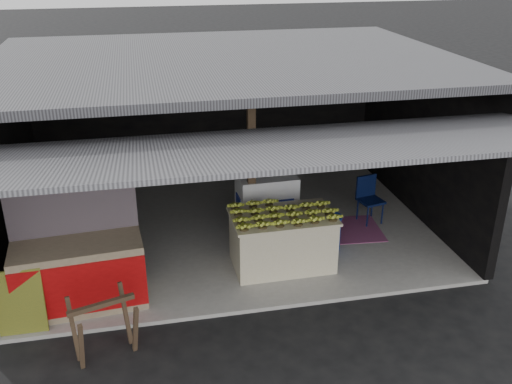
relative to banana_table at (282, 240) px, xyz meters
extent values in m
plane|color=black|center=(-0.61, -1.05, -0.49)|extent=(80.00, 80.00, 0.00)
cube|color=gray|center=(-0.61, 1.45, -0.46)|extent=(7.00, 5.00, 0.06)
cube|color=black|center=(-0.61, 3.95, 1.02)|extent=(7.00, 0.15, 2.90)
cube|color=black|center=(-4.11, 1.45, 1.02)|extent=(0.15, 5.00, 2.90)
cube|color=black|center=(2.89, 1.45, 1.02)|extent=(0.15, 5.00, 2.90)
cube|color=#232326|center=(-0.61, 1.45, 2.47)|extent=(7.20, 5.20, 0.12)
cube|color=#232326|center=(-0.61, -2.00, 2.24)|extent=(7.40, 2.47, 0.48)
cube|color=#493524|center=(-0.31, 0.85, 1.00)|extent=(0.12, 0.12, 2.85)
cube|color=silver|center=(0.00, 0.00, -0.02)|extent=(1.50, 0.91, 0.81)
cube|color=silver|center=(0.00, 0.00, 0.40)|extent=(1.56, 0.97, 0.04)
cube|color=white|center=(0.00, 1.08, 0.10)|extent=(0.98, 0.67, 1.06)
cube|color=navy|center=(0.00, 0.76, 0.16)|extent=(0.75, 0.04, 0.32)
cube|color=#B21414|center=(0.00, 0.76, -0.22)|extent=(0.48, 0.03, 0.11)
cube|color=#998466|center=(-2.93, -0.45, 0.05)|extent=(1.75, 0.87, 0.95)
cube|color=#B40C0D|center=(-2.93, -0.83, 0.05)|extent=(1.69, 0.16, 0.74)
cube|color=white|center=(-2.93, -0.84, 0.05)|extent=(0.57, 0.06, 0.19)
cube|color=#1B1E52|center=(-2.93, -0.14, 0.92)|extent=(1.69, 0.19, 0.79)
cube|color=black|center=(-3.63, -0.91, 0.01)|extent=(0.59, 0.14, 0.88)
cube|color=#493524|center=(-2.84, -1.83, -0.09)|extent=(0.14, 0.30, 0.78)
cube|color=#493524|center=(-2.23, -1.64, -0.09)|extent=(0.14, 0.30, 0.78)
cube|color=#493524|center=(-2.96, -1.47, -0.09)|extent=(0.14, 0.30, 0.78)
cube|color=#493524|center=(-2.35, -1.27, -0.09)|extent=(0.14, 0.30, 0.78)
cube|color=#493524|center=(-2.59, -1.55, 0.26)|extent=(0.77, 0.30, 0.06)
cylinder|color=#0E2F9C|center=(0.87, 0.35, -0.15)|extent=(0.38, 0.38, 0.55)
cylinder|color=#0A143B|center=(1.77, 0.92, -0.22)|extent=(0.03, 0.03, 0.41)
cylinder|color=#0A143B|center=(2.07, 0.99, -0.22)|extent=(0.03, 0.03, 0.41)
cylinder|color=#0A143B|center=(1.70, 1.22, -0.22)|extent=(0.03, 0.03, 0.41)
cylinder|color=#0A143B|center=(2.00, 1.29, -0.22)|extent=(0.03, 0.03, 0.41)
cube|color=#0A143B|center=(1.88, 1.11, -0.02)|extent=(0.47, 0.47, 0.04)
cube|color=#0A143B|center=(1.85, 1.28, 0.19)|extent=(0.39, 0.12, 0.42)
cube|color=#7E1C59|center=(1.22, 0.90, -0.42)|extent=(1.58, 1.12, 0.01)
cube|color=black|center=(-1.41, 3.85, 1.42)|extent=(0.32, 0.03, 0.42)
cube|color=#4C4C59|center=(-1.41, 3.83, 1.42)|extent=(0.26, 0.02, 0.34)
cube|color=black|center=(-0.81, 3.85, 1.44)|extent=(0.32, 0.03, 0.42)
cube|color=#4C4C59|center=(-0.81, 3.83, 1.44)|extent=(0.26, 0.02, 0.34)
cube|color=black|center=(-0.11, 3.85, 1.46)|extent=(0.32, 0.03, 0.42)
cube|color=#4C4C59|center=(-0.11, 3.83, 1.46)|extent=(0.26, 0.02, 0.34)
camera|label=1|loc=(-1.96, -7.37, 4.18)|focal=40.00mm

